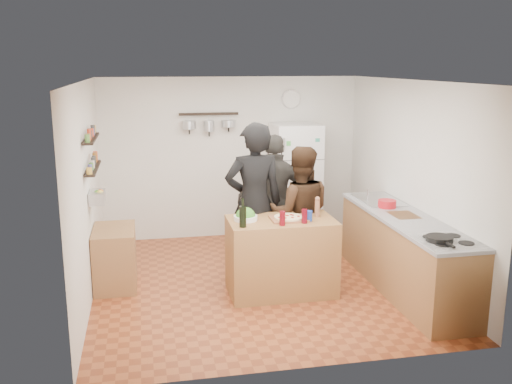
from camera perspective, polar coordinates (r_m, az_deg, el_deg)
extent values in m
plane|color=brown|center=(7.27, 0.16, -9.05)|extent=(4.20, 4.20, 0.00)
plane|color=white|center=(6.75, 0.17, 11.06)|extent=(4.20, 4.20, 0.00)
plane|color=silver|center=(8.93, -2.50, 3.42)|extent=(4.00, 0.00, 4.00)
plane|color=silver|center=(6.81, -16.58, -0.09)|extent=(0.00, 4.20, 4.20)
plane|color=silver|center=(7.55, 15.22, 1.23)|extent=(0.00, 4.20, 4.20)
cube|color=olive|center=(6.83, 2.53, -6.44)|extent=(1.25, 0.72, 0.91)
cube|color=brown|center=(6.70, 3.28, -2.69)|extent=(0.42, 0.34, 0.02)
cylinder|color=#D4BE8C|center=(6.69, 3.28, -2.53)|extent=(0.34, 0.34, 0.02)
cylinder|color=white|center=(6.65, -1.05, -2.61)|extent=(0.28, 0.28, 0.06)
cylinder|color=black|center=(6.36, -1.33, -2.48)|extent=(0.08, 0.08, 0.24)
cylinder|color=#5C0710|center=(6.44, 2.65, -2.65)|extent=(0.07, 0.07, 0.16)
cylinder|color=#550712|center=(6.55, 4.87, -2.43)|extent=(0.07, 0.07, 0.16)
cylinder|color=brown|center=(6.84, 6.15, -1.65)|extent=(0.06, 0.06, 0.20)
cylinder|color=navy|center=(6.65, 5.34, -2.39)|extent=(0.07, 0.07, 0.12)
imported|color=black|center=(7.08, -0.20, -1.09)|extent=(0.75, 0.51, 2.01)
imported|color=black|center=(7.20, 4.37, -2.14)|extent=(0.93, 0.78, 1.71)
imported|color=#2C2A27|center=(7.75, 1.98, -0.77)|extent=(1.12, 0.68, 1.78)
cube|color=#9E7042|center=(7.15, 14.62, -6.03)|extent=(0.63, 2.63, 0.90)
cube|color=white|center=(6.21, 18.64, -4.70)|extent=(0.60, 0.62, 0.02)
cylinder|color=black|center=(6.15, 17.87, -4.46)|extent=(0.28, 0.28, 0.05)
cube|color=silver|center=(7.76, 12.12, -0.83)|extent=(0.50, 0.80, 0.03)
cube|color=brown|center=(7.08, 14.56, -2.31)|extent=(0.30, 0.40, 0.02)
cylinder|color=red|center=(7.38, 12.97, -1.16)|extent=(0.23, 0.23, 0.09)
cube|color=white|center=(8.86, 3.95, 1.02)|extent=(0.70, 0.68, 1.80)
cylinder|color=silver|center=(9.01, 3.52, 9.25)|extent=(0.30, 0.03, 0.30)
cube|color=black|center=(6.95, -16.00, 2.31)|extent=(0.12, 1.00, 0.02)
cube|color=black|center=(6.89, -16.18, 5.17)|extent=(0.12, 1.00, 0.02)
cube|color=silver|center=(7.01, -15.58, -0.49)|extent=(0.18, 0.35, 0.14)
cube|color=#986B3F|center=(7.27, -13.91, -6.37)|extent=(0.50, 0.80, 0.73)
cube|color=black|center=(8.70, -4.74, 7.79)|extent=(0.90, 0.04, 0.04)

